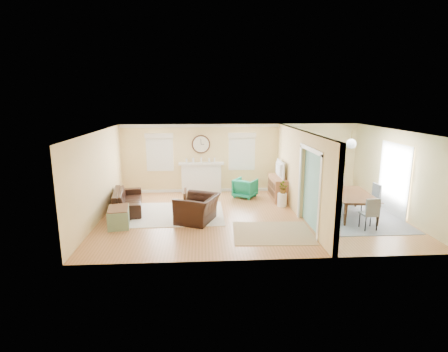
{
  "coord_description": "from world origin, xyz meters",
  "views": [
    {
      "loc": [
        -1.46,
        -10.14,
        3.51
      ],
      "look_at": [
        -0.8,
        0.3,
        1.2
      ],
      "focal_mm": 28.0,
      "sensor_mm": 36.0,
      "label": 1
    }
  ],
  "objects_px": {
    "green_chair": "(245,188)",
    "credenza": "(277,188)",
    "sofa": "(128,200)",
    "eames_chair": "(197,209)",
    "dining_table": "(352,205)"
  },
  "relations": [
    {
      "from": "green_chair",
      "to": "credenza",
      "type": "bearing_deg",
      "value": -161.96
    },
    {
      "from": "sofa",
      "to": "eames_chair",
      "type": "xyz_separation_m",
      "value": [
        2.27,
        -1.29,
        0.07
      ]
    },
    {
      "from": "dining_table",
      "to": "green_chair",
      "type": "bearing_deg",
      "value": 58.1
    },
    {
      "from": "sofa",
      "to": "green_chair",
      "type": "bearing_deg",
      "value": -82.41
    },
    {
      "from": "eames_chair",
      "to": "green_chair",
      "type": "height_order",
      "value": "eames_chair"
    },
    {
      "from": "dining_table",
      "to": "eames_chair",
      "type": "bearing_deg",
      "value": 97.72
    },
    {
      "from": "eames_chair",
      "to": "dining_table",
      "type": "distance_m",
      "value": 4.74
    },
    {
      "from": "eames_chair",
      "to": "sofa",
      "type": "bearing_deg",
      "value": -97.27
    },
    {
      "from": "credenza",
      "to": "eames_chair",
      "type": "bearing_deg",
      "value": -142.2
    },
    {
      "from": "sofa",
      "to": "credenza",
      "type": "relative_size",
      "value": 1.62
    },
    {
      "from": "eames_chair",
      "to": "credenza",
      "type": "distance_m",
      "value": 3.59
    },
    {
      "from": "sofa",
      "to": "dining_table",
      "type": "bearing_deg",
      "value": -107.98
    },
    {
      "from": "green_chair",
      "to": "dining_table",
      "type": "height_order",
      "value": "dining_table"
    },
    {
      "from": "eames_chair",
      "to": "green_chair",
      "type": "distance_m",
      "value": 3.02
    },
    {
      "from": "green_chair",
      "to": "dining_table",
      "type": "distance_m",
      "value": 3.78
    }
  ]
}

